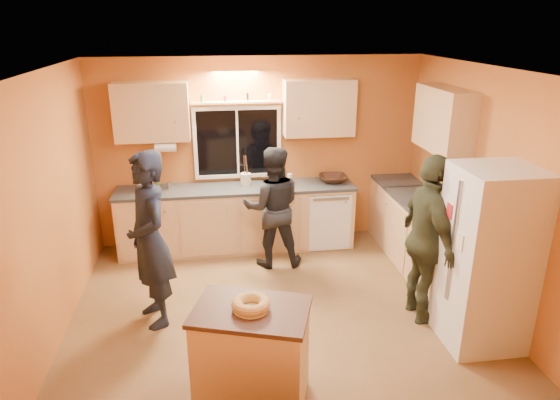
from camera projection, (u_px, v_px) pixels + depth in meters
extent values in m
plane|color=brown|center=(279.00, 310.00, 5.55)|extent=(4.50, 4.50, 0.00)
cube|color=#C07131|center=(259.00, 152.00, 6.96)|extent=(4.50, 0.04, 2.60)
cube|color=#C07131|center=(323.00, 304.00, 3.24)|extent=(4.50, 0.04, 2.60)
cube|color=#C07131|center=(48.00, 212.00, 4.80)|extent=(0.04, 4.00, 2.60)
cube|color=#C07131|center=(485.00, 190.00, 5.40)|extent=(0.04, 4.00, 2.60)
cube|color=white|center=(279.00, 70.00, 4.66)|extent=(4.50, 4.00, 0.02)
cube|color=black|center=(237.00, 142.00, 6.86)|extent=(1.10, 0.02, 0.90)
cube|color=white|center=(238.00, 143.00, 6.84)|extent=(1.20, 0.04, 1.00)
cube|color=tan|center=(152.00, 112.00, 6.41)|extent=(0.95, 0.33, 0.75)
cube|color=tan|center=(319.00, 108.00, 6.70)|extent=(0.95, 0.33, 0.75)
cube|color=tan|center=(444.00, 120.00, 5.91)|extent=(0.33, 1.00, 0.75)
cylinder|color=silver|center=(166.00, 147.00, 6.47)|extent=(0.27, 0.12, 0.12)
cube|color=tan|center=(237.00, 219.00, 6.93)|extent=(3.20, 0.60, 0.86)
cube|color=#282B2D|center=(236.00, 188.00, 6.78)|extent=(3.24, 0.62, 0.04)
cube|color=tan|center=(396.00, 211.00, 7.24)|extent=(0.60, 0.60, 0.86)
cube|color=#282B2D|center=(398.00, 181.00, 7.09)|extent=(0.62, 0.62, 0.04)
cube|color=tan|center=(431.00, 245.00, 6.13)|extent=(0.60, 1.80, 0.86)
cube|color=#282B2D|center=(434.00, 211.00, 5.97)|extent=(0.62, 1.84, 0.04)
cube|color=silver|center=(487.00, 259.00, 4.75)|extent=(0.72, 0.70, 1.80)
cube|color=tan|center=(252.00, 357.00, 4.10)|extent=(1.01, 0.83, 0.86)
cube|color=black|center=(251.00, 311.00, 3.96)|extent=(1.06, 0.88, 0.04)
torus|color=#DBAF5A|center=(251.00, 304.00, 3.93)|extent=(0.31, 0.31, 0.09)
imported|color=black|center=(150.00, 240.00, 5.06)|extent=(0.67, 0.80, 1.86)
imported|color=black|center=(272.00, 207.00, 6.35)|extent=(0.80, 0.64, 1.58)
imported|color=#2E3521|center=(428.00, 240.00, 5.13)|extent=(0.45, 1.06, 1.81)
imported|color=black|center=(333.00, 178.00, 6.98)|extent=(0.42, 0.42, 0.09)
cylinder|color=beige|center=(246.00, 179.00, 6.82)|extent=(0.14, 0.14, 0.17)
imported|color=gray|center=(439.00, 204.00, 5.74)|extent=(0.32, 0.30, 0.28)
cube|color=#A41921|center=(436.00, 210.00, 5.87)|extent=(0.19, 0.17, 0.07)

